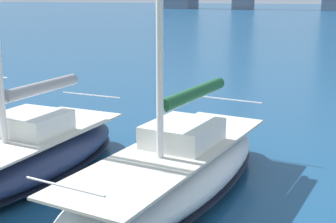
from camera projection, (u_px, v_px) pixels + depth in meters
sailboat_forest at (174, 169)px, 11.30m from camera, size 2.80×8.47×10.57m
sailboat_grey at (23, 153)px, 12.57m from camera, size 3.28×7.65×10.16m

